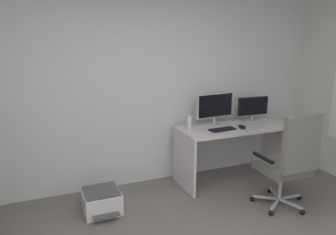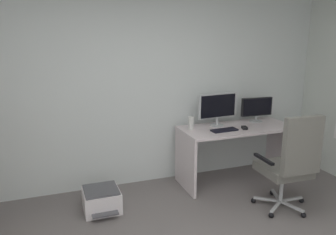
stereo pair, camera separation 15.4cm
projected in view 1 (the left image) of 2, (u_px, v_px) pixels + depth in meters
wall_back at (124, 83)px, 4.25m from camera, size 5.53×0.10×2.70m
desk at (234, 140)px, 4.54m from camera, size 1.51×0.65×0.76m
monitor_main at (215, 106)px, 4.47m from camera, size 0.56×0.18×0.43m
monitor_secondary at (253, 107)px, 4.72m from camera, size 0.46×0.18×0.34m
keyboard at (222, 129)px, 4.29m from camera, size 0.35×0.15×0.02m
computer_mouse at (242, 127)px, 4.38m from camera, size 0.08×0.11×0.03m
desktop_speaker at (189, 123)px, 4.32m from camera, size 0.07×0.07×0.17m
office_chair at (289, 160)px, 3.73m from camera, size 0.62×0.63×1.14m
printer at (102, 201)px, 3.79m from camera, size 0.40×0.48×0.26m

